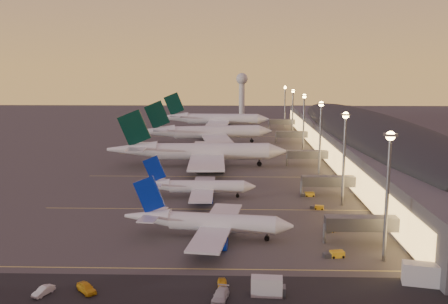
# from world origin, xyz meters

# --- Properties ---
(ground) EXTENTS (700.00, 700.00, 0.00)m
(ground) POSITION_xyz_m (0.00, 0.00, 0.00)
(ground) COLOR #413E3C
(airliner_narrow_south) EXTENTS (38.63, 34.77, 13.79)m
(airliner_narrow_south) POSITION_xyz_m (0.34, -27.35, 3.57)
(airliner_narrow_south) COLOR silver
(airliner_narrow_south) RESTS_ON ground
(airliner_narrow_north) EXTENTS (34.90, 31.08, 12.50)m
(airliner_narrow_north) POSITION_xyz_m (-5.05, 7.14, 3.23)
(airliner_narrow_north) COLOR silver
(airliner_narrow_north) RESTS_ON ground
(airliner_wide_near) EXTENTS (68.69, 62.52, 22.00)m
(airliner_wide_near) POSITION_xyz_m (-8.41, 53.11, 5.66)
(airliner_wide_near) COLOR silver
(airliner_wide_near) RESTS_ON ground
(airliner_wide_mid) EXTENTS (67.47, 62.15, 21.62)m
(airliner_wide_mid) POSITION_xyz_m (-9.09, 109.79, 5.57)
(airliner_wide_mid) COLOR silver
(airliner_wide_mid) RESTS_ON ground
(airliner_wide_far) EXTENTS (69.09, 62.80, 22.14)m
(airliner_wide_far) POSITION_xyz_m (-8.28, 170.87, 5.70)
(airliner_wide_far) COLOR silver
(airliner_wide_far) RESTS_ON ground
(terminal_building) EXTENTS (56.35, 255.00, 17.46)m
(terminal_building) POSITION_xyz_m (61.84, 72.47, 8.78)
(terminal_building) COLOR #4B4B50
(terminal_building) RESTS_ON ground
(light_masts) EXTENTS (2.20, 217.20, 25.90)m
(light_masts) POSITION_xyz_m (36.00, 65.00, 17.55)
(light_masts) COLOR slate
(light_masts) RESTS_ON ground
(radar_tower) EXTENTS (9.00, 9.00, 32.50)m
(radar_tower) POSITION_xyz_m (10.00, 260.00, 21.87)
(radar_tower) COLOR silver
(radar_tower) RESTS_ON ground
(service_lane) EXTENTS (260.00, 16.00, 0.01)m
(service_lane) POSITION_xyz_m (0.00, -56.00, 0.01)
(service_lane) COLOR black
(service_lane) RESTS_ON ground
(lane_markings) EXTENTS (90.00, 180.36, 0.00)m
(lane_markings) POSITION_xyz_m (0.00, 40.00, 0.01)
(lane_markings) COLOR #D8C659
(lane_markings) RESTS_ON ground
(baggage_tug_a) EXTENTS (4.39, 2.33, 1.24)m
(baggage_tug_a) POSITION_xyz_m (26.69, -38.26, 0.57)
(baggage_tug_a) COLOR gold
(baggage_tug_a) RESTS_ON ground
(baggage_tug_b) EXTENTS (4.06, 3.27, 1.15)m
(baggage_tug_b) POSITION_xyz_m (29.25, -22.32, 0.52)
(baggage_tug_b) COLOR gold
(baggage_tug_b) RESTS_ON ground
(baggage_tug_c) EXTENTS (4.17, 1.99, 1.22)m
(baggage_tug_c) POSITION_xyz_m (27.84, 9.36, 0.56)
(baggage_tug_c) COLOR gold
(baggage_tug_c) RESTS_ON ground
(catering_truck_a) EXTENTS (5.91, 2.64, 3.25)m
(catering_truck_a) POSITION_xyz_m (12.33, -55.74, 1.52)
(catering_truck_a) COLOR silver
(catering_truck_a) RESTS_ON ground
(catering_truck_b) EXTENTS (7.35, 4.11, 3.90)m
(catering_truck_b) POSITION_xyz_m (39.79, -50.78, 1.82)
(catering_truck_b) COLOR silver
(catering_truck_b) RESTS_ON ground
(baggage_tug_d) EXTENTS (3.76, 2.30, 1.05)m
(baggage_tug_d) POSITION_xyz_m (28.63, -4.07, 0.48)
(baggage_tug_d) COLOR gold
(baggage_tug_d) RESTS_ON ground
(service_van_a) EXTENTS (3.03, 4.46, 1.39)m
(service_van_a) POSITION_xyz_m (-25.61, -56.56, 0.70)
(service_van_a) COLOR silver
(service_van_a) RESTS_ON ground
(service_van_b) EXTENTS (4.64, 4.87, 1.64)m
(service_van_b) POSITION_xyz_m (-18.61, -55.47, 0.82)
(service_van_b) COLOR gold
(service_van_b) RESTS_ON ground
(service_van_c) EXTENTS (3.19, 5.92, 1.63)m
(service_van_c) POSITION_xyz_m (4.32, -57.71, 0.82)
(service_van_c) COLOR silver
(service_van_c) RESTS_ON ground
(service_van_d) EXTENTS (1.86, 4.18, 1.40)m
(service_van_d) POSITION_xyz_m (4.45, -53.03, 0.70)
(service_van_d) COLOR gold
(service_van_d) RESTS_ON ground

